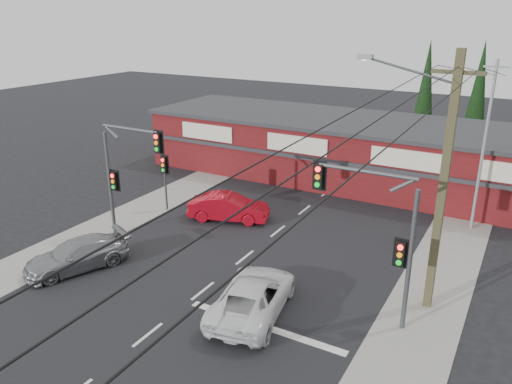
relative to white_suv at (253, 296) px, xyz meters
The scene contains 18 objects.
ground 2.85m from the white_suv, 162.29° to the left, with size 120.00×120.00×0.00m, color black.
road_strip 6.44m from the white_suv, 114.18° to the left, with size 14.00×70.00×0.01m, color black.
verge_left 12.58m from the white_suv, 152.31° to the left, with size 3.00×70.00×0.02m, color gray.
verge_right 8.32m from the white_suv, 44.79° to the left, with size 3.00×70.00×0.02m, color gray.
stop_line 1.31m from the white_suv, 37.01° to the right, with size 6.50×0.35×0.01m, color silver.
white_suv is the anchor object (origin of this frame).
silver_suv 8.82m from the white_suv, behind, with size 1.91×4.70×1.36m, color gray.
red_sedan 9.37m from the white_suv, 128.15° to the left, with size 1.57×4.51×1.49m, color #A60A17.
lane_dashes 6.17m from the white_suv, 115.33° to the left, with size 0.12×47.00×0.01m.
shop_building 18.24m from the white_suv, 101.47° to the left, with size 27.30×8.40×4.22m.
conifer_near 25.30m from the white_suv, 87.97° to the left, with size 1.80×1.80×9.25m.
conifer_far 27.60m from the white_suv, 80.73° to the left, with size 1.80×1.80×9.25m.
traffic_mast_left 10.01m from the white_suv, 162.57° to the left, with size 3.77×0.27×5.97m.
traffic_mast_right 5.63m from the white_suv, 23.45° to the left, with size 3.96×0.27×5.97m.
pedestal_signal 12.09m from the white_suv, 145.13° to the left, with size 0.55×0.27×3.38m.
utility_pole 8.33m from the white_suv, 33.66° to the left, with size 4.38×0.59×10.00m.
steel_pole 14.88m from the white_suv, 63.57° to the left, with size 1.20×0.16×9.00m.
power_lines 10.30m from the white_suv, 15.57° to the right, with size 2.01×29.00×1.22m.
Camera 1 is at (10.99, -15.47, 11.16)m, focal length 35.00 mm.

